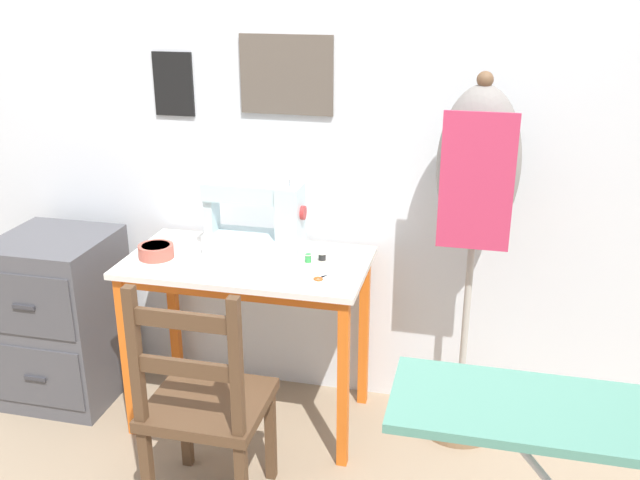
{
  "coord_description": "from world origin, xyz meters",
  "views": [
    {
      "loc": [
        0.89,
        -2.22,
        1.8
      ],
      "look_at": [
        0.31,
        0.24,
        0.85
      ],
      "focal_mm": 40.0,
      "sensor_mm": 36.0,
      "label": 1
    }
  ],
  "objects_px": {
    "thread_spool_mid_table": "(322,257)",
    "dress_form": "(476,188)",
    "scissors": "(324,277)",
    "wooden_chair": "(205,406)",
    "thread_spool_near_machine": "(308,258)",
    "sewing_machine": "(259,221)",
    "filing_cabinet": "(62,318)",
    "fabric_bowl": "(156,251)"
  },
  "relations": [
    {
      "from": "thread_spool_near_machine",
      "to": "sewing_machine",
      "type": "bearing_deg",
      "value": 164.96
    },
    {
      "from": "dress_form",
      "to": "sewing_machine",
      "type": "bearing_deg",
      "value": -177.15
    },
    {
      "from": "sewing_machine",
      "to": "thread_spool_mid_table",
      "type": "height_order",
      "value": "sewing_machine"
    },
    {
      "from": "sewing_machine",
      "to": "dress_form",
      "type": "distance_m",
      "value": 0.86
    },
    {
      "from": "scissors",
      "to": "wooden_chair",
      "type": "xyz_separation_m",
      "value": [
        -0.31,
        -0.45,
        -0.32
      ]
    },
    {
      "from": "thread_spool_mid_table",
      "to": "dress_form",
      "type": "height_order",
      "value": "dress_form"
    },
    {
      "from": "scissors",
      "to": "filing_cabinet",
      "type": "height_order",
      "value": "filing_cabinet"
    },
    {
      "from": "sewing_machine",
      "to": "scissors",
      "type": "xyz_separation_m",
      "value": [
        0.31,
        -0.18,
        -0.13
      ]
    },
    {
      "from": "fabric_bowl",
      "to": "thread_spool_near_machine",
      "type": "bearing_deg",
      "value": 8.15
    },
    {
      "from": "sewing_machine",
      "to": "fabric_bowl",
      "type": "relative_size",
      "value": 2.92
    },
    {
      "from": "thread_spool_near_machine",
      "to": "filing_cabinet",
      "type": "relative_size",
      "value": 0.05
    },
    {
      "from": "filing_cabinet",
      "to": "fabric_bowl",
      "type": "bearing_deg",
      "value": -5.87
    },
    {
      "from": "filing_cabinet",
      "to": "scissors",
      "type": "bearing_deg",
      "value": -4.31
    },
    {
      "from": "thread_spool_near_machine",
      "to": "wooden_chair",
      "type": "height_order",
      "value": "wooden_chair"
    },
    {
      "from": "scissors",
      "to": "thread_spool_near_machine",
      "type": "xyz_separation_m",
      "value": [
        -0.09,
        0.13,
        0.02
      ]
    },
    {
      "from": "thread_spool_mid_table",
      "to": "dress_form",
      "type": "relative_size",
      "value": 0.02
    },
    {
      "from": "sewing_machine",
      "to": "filing_cabinet",
      "type": "distance_m",
      "value": 1.03
    },
    {
      "from": "sewing_machine",
      "to": "thread_spool_mid_table",
      "type": "bearing_deg",
      "value": -5.07
    },
    {
      "from": "sewing_machine",
      "to": "thread_spool_near_machine",
      "type": "distance_m",
      "value": 0.25
    },
    {
      "from": "fabric_bowl",
      "to": "thread_spool_mid_table",
      "type": "relative_size",
      "value": 3.84
    },
    {
      "from": "scissors",
      "to": "filing_cabinet",
      "type": "bearing_deg",
      "value": 175.69
    },
    {
      "from": "scissors",
      "to": "wooden_chair",
      "type": "distance_m",
      "value": 0.64
    },
    {
      "from": "thread_spool_mid_table",
      "to": "wooden_chair",
      "type": "xyz_separation_m",
      "value": [
        -0.27,
        -0.61,
        -0.33
      ]
    },
    {
      "from": "dress_form",
      "to": "thread_spool_near_machine",
      "type": "bearing_deg",
      "value": -170.89
    },
    {
      "from": "thread_spool_mid_table",
      "to": "dress_form",
      "type": "distance_m",
      "value": 0.65
    },
    {
      "from": "scissors",
      "to": "wooden_chair",
      "type": "bearing_deg",
      "value": -124.52
    },
    {
      "from": "fabric_bowl",
      "to": "filing_cabinet",
      "type": "distance_m",
      "value": 0.64
    },
    {
      "from": "fabric_bowl",
      "to": "thread_spool_mid_table",
      "type": "bearing_deg",
      "value": 10.52
    },
    {
      "from": "wooden_chair",
      "to": "thread_spool_mid_table",
      "type": "bearing_deg",
      "value": 66.46
    },
    {
      "from": "filing_cabinet",
      "to": "sewing_machine",
      "type": "bearing_deg",
      "value": 5.89
    },
    {
      "from": "thread_spool_mid_table",
      "to": "wooden_chair",
      "type": "bearing_deg",
      "value": -113.54
    },
    {
      "from": "scissors",
      "to": "filing_cabinet",
      "type": "relative_size",
      "value": 0.17
    },
    {
      "from": "fabric_bowl",
      "to": "scissors",
      "type": "distance_m",
      "value": 0.7
    },
    {
      "from": "scissors",
      "to": "thread_spool_mid_table",
      "type": "height_order",
      "value": "thread_spool_mid_table"
    },
    {
      "from": "thread_spool_near_machine",
      "to": "thread_spool_mid_table",
      "type": "bearing_deg",
      "value": 35.76
    },
    {
      "from": "wooden_chair",
      "to": "filing_cabinet",
      "type": "xyz_separation_m",
      "value": [
        -0.89,
        0.55,
        -0.04
      ]
    },
    {
      "from": "thread_spool_near_machine",
      "to": "thread_spool_mid_table",
      "type": "relative_size",
      "value": 1.0
    },
    {
      "from": "thread_spool_near_machine",
      "to": "dress_form",
      "type": "bearing_deg",
      "value": 9.11
    },
    {
      "from": "sewing_machine",
      "to": "thread_spool_mid_table",
      "type": "xyz_separation_m",
      "value": [
        0.26,
        -0.02,
        -0.12
      ]
    },
    {
      "from": "fabric_bowl",
      "to": "wooden_chair",
      "type": "bearing_deg",
      "value": -51.95
    },
    {
      "from": "thread_spool_mid_table",
      "to": "wooden_chair",
      "type": "height_order",
      "value": "wooden_chair"
    },
    {
      "from": "thread_spool_mid_table",
      "to": "scissors",
      "type": "bearing_deg",
      "value": -74.33
    }
  ]
}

